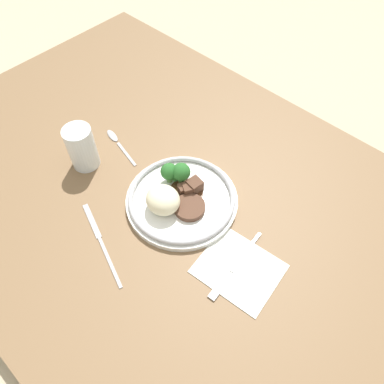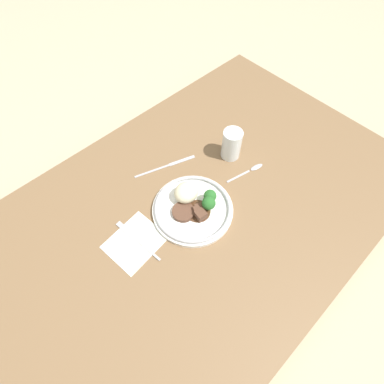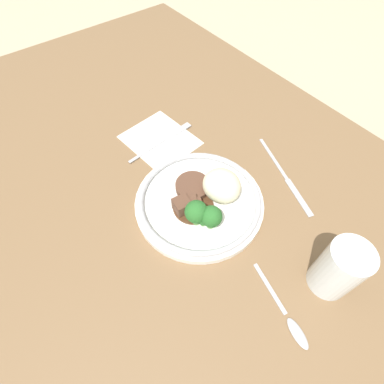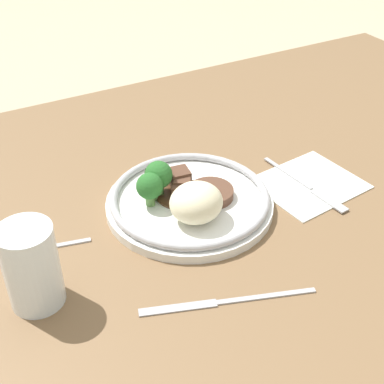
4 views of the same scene
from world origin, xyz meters
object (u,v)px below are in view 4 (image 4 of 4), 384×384
at_px(juice_glass, 32,269).
at_px(knife, 222,302).
at_px(plate, 189,200).
at_px(fork, 311,189).
at_px(spoon, 14,253).

distance_m(juice_glass, knife, 0.23).
bearing_deg(plate, knife, 73.45).
height_order(fork, spoon, same).
bearing_deg(juice_glass, plate, -164.62).
distance_m(plate, fork, 0.20).
xyz_separation_m(knife, spoon, (0.20, -0.21, 0.00)).
bearing_deg(spoon, plate, -173.83).
bearing_deg(fork, knife, -67.30).
xyz_separation_m(plate, spoon, (0.26, -0.03, -0.02)).
height_order(fork, knife, fork).
distance_m(juice_glass, fork, 0.45).
relative_size(plate, fork, 1.40).
bearing_deg(fork, juice_glass, -93.07).
distance_m(plate, spoon, 0.26).
bearing_deg(spoon, juice_glass, 106.50).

